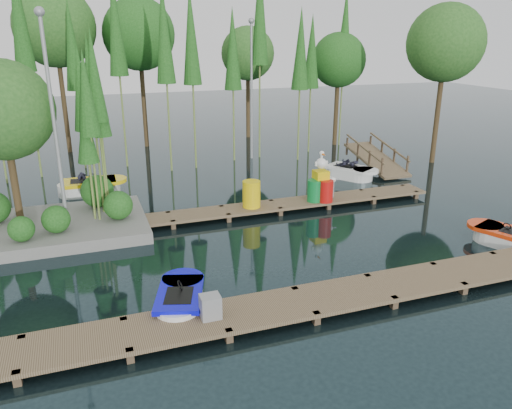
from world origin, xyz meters
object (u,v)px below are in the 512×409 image
object	(u,v)px
boat_yellow_far	(91,187)
utility_cabinet	(210,307)
drum_cluster	(322,186)
island	(31,141)
yellow_barrel	(251,194)
boat_red	(508,238)
boat_blue	(180,300)

from	to	relation	value
boat_yellow_far	utility_cabinet	size ratio (longest dim) A/B	5.11
boat_yellow_far	drum_cluster	world-z (taller)	drum_cluster
island	boat_yellow_far	world-z (taller)	island
utility_cabinet	drum_cluster	distance (m)	9.29
drum_cluster	island	bearing A→B (deg)	174.70
island	yellow_barrel	size ratio (longest dim) A/B	6.71
island	boat_red	xyz separation A→B (m)	(14.15, -6.35, -2.94)
boat_red	yellow_barrel	distance (m)	8.81
yellow_barrel	utility_cabinet	bearing A→B (deg)	-116.12
utility_cabinet	yellow_barrel	world-z (taller)	yellow_barrel
island	utility_cabinet	size ratio (longest dim) A/B	12.01
boat_yellow_far	utility_cabinet	world-z (taller)	boat_yellow_far
boat_red	drum_cluster	bearing A→B (deg)	103.63
boat_blue	utility_cabinet	size ratio (longest dim) A/B	4.62
boat_blue	boat_red	xyz separation A→B (m)	(10.73, 0.33, 0.01)
boat_yellow_far	utility_cabinet	bearing A→B (deg)	-58.14
boat_red	boat_yellow_far	size ratio (longest dim) A/B	0.96
boat_red	yellow_barrel	bearing A→B (deg)	118.10
yellow_barrel	island	bearing A→B (deg)	173.85
boat_blue	island	bearing A→B (deg)	134.53
boat_yellow_far	boat_blue	bearing A→B (deg)	-59.58
boat_blue	drum_cluster	bearing A→B (deg)	57.75
boat_yellow_far	utility_cabinet	xyz separation A→B (m)	(2.20, -11.73, 0.28)
boat_blue	boat_red	distance (m)	10.73
boat_blue	boat_red	size ratio (longest dim) A/B	0.95
island	boat_blue	bearing A→B (deg)	-62.89
boat_yellow_far	yellow_barrel	bearing A→B (deg)	-18.81
boat_red	utility_cabinet	bearing A→B (deg)	165.31
utility_cabinet	boat_yellow_far	bearing A→B (deg)	100.60
boat_yellow_far	drum_cluster	distance (m)	9.79
island	boat_red	distance (m)	15.78
utility_cabinet	drum_cluster	bearing A→B (deg)	47.52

